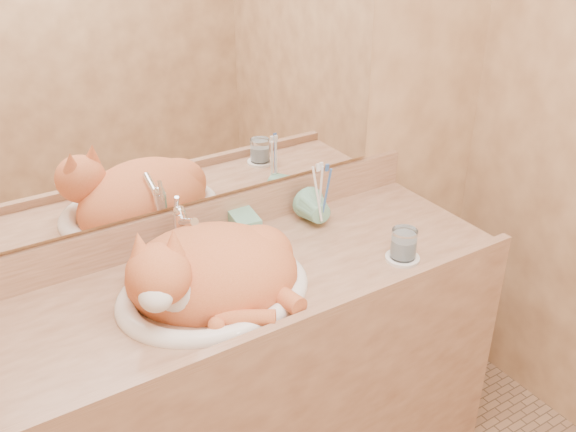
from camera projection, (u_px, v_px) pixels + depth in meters
wall_back at (182, 116)px, 1.78m from camera, size 2.40×0.02×2.50m
vanity_counter at (239, 396)px, 1.97m from camera, size 1.60×0.55×0.85m
mirror at (179, 67)px, 1.71m from camera, size 1.30×0.02×0.80m
sink_basin at (213, 268)px, 1.68m from camera, size 0.59×0.53×0.16m
faucet at (181, 232)px, 1.83m from camera, size 0.06×0.14×0.19m
cat at (206, 269)px, 1.68m from camera, size 0.58×0.53×0.25m
soap_dispenser at (251, 220)px, 1.90m from camera, size 0.09×0.09×0.17m
toothbrush_cup at (322, 216)px, 2.00m from camera, size 0.12×0.12×0.10m
toothbrushes at (322, 191)px, 1.96m from camera, size 0.04×0.04×0.23m
saucer at (402, 258)px, 1.87m from camera, size 0.10×0.10×0.01m
water_glass at (404, 244)px, 1.85m from camera, size 0.07×0.07×0.09m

